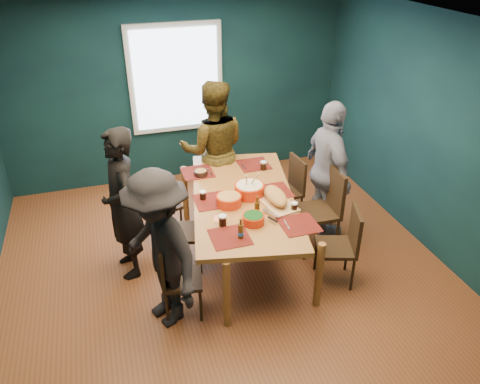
% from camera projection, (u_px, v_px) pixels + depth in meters
% --- Properties ---
extents(room, '(5.01, 5.01, 2.71)m').
position_uv_depth(room, '(215.00, 152.00, 4.94)').
color(room, brown).
rests_on(room, ground).
extents(dining_table, '(1.52, 2.37, 0.83)m').
position_uv_depth(dining_table, '(243.00, 202.00, 5.24)').
color(dining_table, '#A65F31').
rests_on(dining_table, floor).
extents(chair_left_far, '(0.48, 0.48, 0.85)m').
position_uv_depth(chair_left_far, '(156.00, 201.00, 5.76)').
color(chair_left_far, black).
rests_on(chair_left_far, floor).
extents(chair_left_mid, '(0.51, 0.51, 0.92)m').
position_uv_depth(chair_left_mid, '(176.00, 226.00, 5.22)').
color(chair_left_mid, black).
rests_on(chair_left_mid, floor).
extents(chair_left_near, '(0.45, 0.45, 0.85)m').
position_uv_depth(chair_left_near, '(174.00, 273.00, 4.57)').
color(chair_left_near, black).
rests_on(chair_left_near, floor).
extents(chair_right_far, '(0.44, 0.44, 0.89)m').
position_uv_depth(chair_right_far, '(290.00, 185.00, 6.08)').
color(chair_right_far, black).
rests_on(chair_right_far, floor).
extents(chair_right_mid, '(0.48, 0.48, 1.04)m').
position_uv_depth(chair_right_mid, '(325.00, 204.00, 5.50)').
color(chair_right_mid, black).
rests_on(chair_right_mid, floor).
extents(chair_right_near, '(0.51, 0.51, 0.90)m').
position_uv_depth(chair_right_near, '(345.00, 241.00, 4.99)').
color(chair_right_near, black).
rests_on(chair_right_near, floor).
extents(person_far_left, '(0.49, 0.68, 1.73)m').
position_uv_depth(person_far_left, '(122.00, 205.00, 4.98)').
color(person_far_left, black).
rests_on(person_far_left, floor).
extents(person_back, '(1.01, 0.86, 1.83)m').
position_uv_depth(person_back, '(214.00, 150.00, 6.08)').
color(person_back, black).
rests_on(person_back, floor).
extents(person_right, '(0.44, 1.03, 1.74)m').
position_uv_depth(person_right, '(328.00, 171.00, 5.65)').
color(person_right, silver).
rests_on(person_right, floor).
extents(person_near_left, '(0.98, 1.22, 1.65)m').
position_uv_depth(person_near_left, '(160.00, 251.00, 4.34)').
color(person_near_left, black).
rests_on(person_near_left, floor).
extents(bowl_salad, '(0.28, 0.28, 0.11)m').
position_uv_depth(bowl_salad, '(229.00, 200.00, 5.01)').
color(bowl_salad, red).
rests_on(bowl_salad, dining_table).
extents(bowl_dumpling, '(0.33, 0.33, 0.31)m').
position_uv_depth(bowl_dumpling, '(249.00, 190.00, 5.18)').
color(bowl_dumpling, red).
rests_on(bowl_dumpling, dining_table).
extents(bowl_herbs, '(0.23, 0.23, 0.10)m').
position_uv_depth(bowl_herbs, '(253.00, 219.00, 4.70)').
color(bowl_herbs, red).
rests_on(bowl_herbs, dining_table).
extents(cutting_board, '(0.39, 0.71, 0.15)m').
position_uv_depth(cutting_board, '(276.00, 197.00, 5.04)').
color(cutting_board, '#DCB076').
rests_on(cutting_board, dining_table).
extents(small_bowl, '(0.16, 0.16, 0.07)m').
position_uv_depth(small_bowl, '(201.00, 173.00, 5.61)').
color(small_bowl, black).
rests_on(small_bowl, dining_table).
extents(beer_bottle_a, '(0.06, 0.06, 0.22)m').
position_uv_depth(beer_bottle_a, '(241.00, 231.00, 4.47)').
color(beer_bottle_a, '#482A0C').
rests_on(beer_bottle_a, dining_table).
extents(beer_bottle_b, '(0.05, 0.05, 0.21)m').
position_uv_depth(beer_bottle_b, '(257.00, 208.00, 4.82)').
color(beer_bottle_b, '#482A0C').
rests_on(beer_bottle_b, dining_table).
extents(cola_glass_a, '(0.08, 0.08, 0.12)m').
position_uv_depth(cola_glass_a, '(223.00, 220.00, 4.66)').
color(cola_glass_a, black).
rests_on(cola_glass_a, dining_table).
extents(cola_glass_b, '(0.07, 0.07, 0.10)m').
position_uv_depth(cola_glass_b, '(294.00, 206.00, 4.91)').
color(cola_glass_b, black).
rests_on(cola_glass_b, dining_table).
extents(cola_glass_c, '(0.08, 0.08, 0.11)m').
position_uv_depth(cola_glass_c, '(263.00, 165.00, 5.74)').
color(cola_glass_c, black).
rests_on(cola_glass_c, dining_table).
extents(cola_glass_d, '(0.07, 0.07, 0.10)m').
position_uv_depth(cola_glass_d, '(203.00, 195.00, 5.11)').
color(cola_glass_d, black).
rests_on(cola_glass_d, dining_table).
extents(napkin_a, '(0.19, 0.19, 0.00)m').
position_uv_depth(napkin_a, '(268.00, 188.00, 5.36)').
color(napkin_a, '#E77361').
rests_on(napkin_a, dining_table).
extents(napkin_b, '(0.17, 0.17, 0.00)m').
position_uv_depth(napkin_b, '(220.00, 219.00, 4.80)').
color(napkin_b, '#E77361').
rests_on(napkin_b, dining_table).
extents(napkin_c, '(0.20, 0.20, 0.00)m').
position_uv_depth(napkin_c, '(296.00, 225.00, 4.69)').
color(napkin_c, '#E77361').
rests_on(napkin_c, dining_table).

